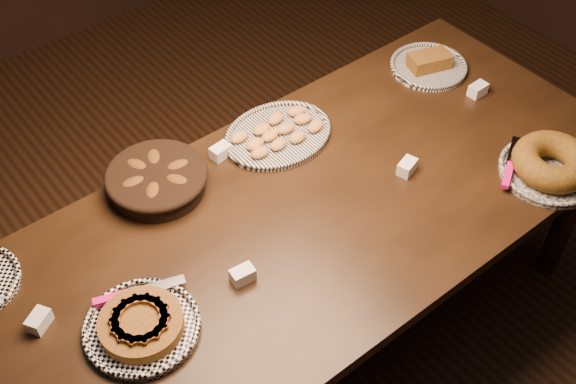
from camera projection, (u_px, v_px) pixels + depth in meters
ground at (294, 344)px, 2.84m from camera, size 5.00×5.00×0.00m
buffet_table at (296, 232)px, 2.35m from camera, size 2.40×1.00×0.75m
apple_tart_plate at (141, 325)px, 1.99m from camera, size 0.35×0.33×0.06m
madeleine_platter at (278, 134)px, 2.54m from camera, size 0.40×0.32×0.05m
bundt_cake_plate at (551, 165)px, 2.40m from camera, size 0.36×0.35×0.10m
croissant_basket at (157, 179)px, 2.35m from camera, size 0.40×0.40×0.08m
loaf_plate at (429, 65)px, 2.82m from camera, size 0.30×0.30×0.07m
tent_cards at (292, 191)px, 2.34m from camera, size 1.82×0.53×0.04m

